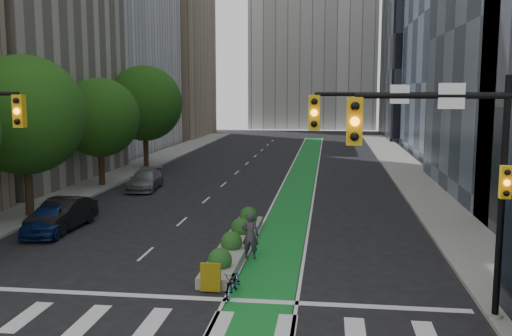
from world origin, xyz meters
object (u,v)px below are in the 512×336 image
(median_planter, at_px, (236,242))
(cyclist, at_px, (250,236))
(bicycle, at_px, (233,282))
(parked_car_left_far, at_px, (145,180))
(parked_car_left_mid, at_px, (62,214))
(parked_car_left_near, at_px, (50,219))

(median_planter, height_order, cyclist, cyclist)
(median_planter, distance_m, bicycle, 5.41)
(parked_car_left_far, bearing_deg, cyclist, -63.17)
(parked_car_left_mid, bearing_deg, median_planter, -13.04)
(bicycle, distance_m, parked_car_left_mid, 12.74)
(parked_car_left_near, bearing_deg, parked_car_left_far, 79.79)
(cyclist, distance_m, parked_car_left_far, 17.95)
(parked_car_left_near, bearing_deg, cyclist, -22.74)
(cyclist, bearing_deg, parked_car_left_near, -11.74)
(parked_car_left_mid, bearing_deg, bicycle, -35.84)
(parked_car_left_mid, height_order, parked_car_left_far, parked_car_left_mid)
(median_planter, xyz_separation_m, cyclist, (0.80, -1.08, 0.60))
(median_planter, relative_size, cyclist, 5.28)
(median_planter, height_order, parked_car_left_mid, parked_car_left_mid)
(parked_car_left_mid, xyz_separation_m, parked_car_left_far, (0.43, 11.55, -0.09))
(bicycle, bearing_deg, parked_car_left_near, 148.65)
(parked_car_left_near, distance_m, parked_car_left_far, 12.41)
(median_planter, relative_size, parked_car_left_near, 2.38)
(parked_car_left_far, bearing_deg, parked_car_left_mid, -97.38)
(cyclist, xyz_separation_m, parked_car_left_far, (-9.53, 15.21, -0.29))
(cyclist, relative_size, parked_car_left_mid, 0.41)
(bicycle, height_order, parked_car_left_far, parked_car_left_far)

